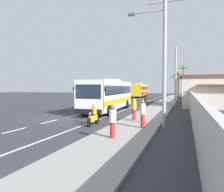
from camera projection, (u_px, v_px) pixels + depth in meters
The scene contains 16 objects.
ground_plane at pixel (63, 118), 18.66m from camera, with size 160.00×160.00×0.00m, color #303035.
sidewalk_kerb at pixel (157, 109), 25.90m from camera, with size 3.20×90.00×0.14m, color gray.
lane_markings at pixel (128, 105), 31.98m from camera, with size 3.36×71.00×0.01m.
boundary_wall at pixel (190, 99), 28.41m from camera, with size 0.24×60.00×2.18m, color #B2B2AD.
coach_bus_foreground at pixel (109, 94), 24.31m from camera, with size 3.39×12.31×3.61m.
coach_bus_far_lane at pixel (140, 90), 58.23m from camera, with size 3.08×10.74×3.67m.
motorcycle_beside_bus at pixel (94, 116), 15.28m from camera, with size 0.56×1.96×1.60m.
motorcycle_trailing at pixel (145, 100), 32.98m from camera, with size 0.56×1.96×1.62m.
pedestrian_near_kerb at pixel (113, 121), 10.82m from camera, with size 0.36×0.36×1.66m.
pedestrian_midwalk at pixel (143, 113), 13.48m from camera, with size 0.36×0.36×1.74m.
pedestrian_far_walk at pixel (134, 109), 16.86m from camera, with size 0.36×0.36×1.65m.
utility_pole_nearest at pixel (163, 48), 14.12m from camera, with size 3.64×0.24×9.86m.
utility_pole_mid at pixel (176, 75), 31.17m from camera, with size 2.53×0.24×8.44m.
palm_nearest at pixel (179, 82), 43.76m from camera, with size 3.02×3.04×5.08m.
palm_second at pixel (178, 80), 49.07m from camera, with size 3.96×3.86×6.16m.
palm_third at pixel (183, 76), 51.15m from camera, with size 2.79×2.76×7.78m.
Camera 1 is at (10.04, -16.18, 2.69)m, focal length 34.69 mm.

